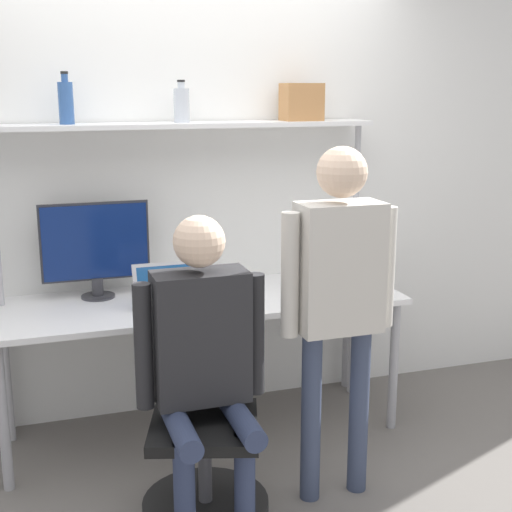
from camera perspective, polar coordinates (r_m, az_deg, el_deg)
ground_plane at (r=3.74m, az=-2.88°, el=-16.19°), size 12.00×12.00×0.00m
wall_back at (r=4.02m, az=-6.01°, el=6.27°), size 8.00×0.06×2.70m
desk at (r=3.80m, az=-4.52°, el=-4.38°), size 2.13×0.71×0.75m
shelf_unit at (r=3.83m, az=-5.46°, el=7.61°), size 2.03×0.29×1.66m
monitor at (r=3.81m, az=-12.73°, el=0.82°), size 0.56×0.18×0.51m
laptop at (r=3.59m, az=-6.93°, el=-3.30°), size 0.35×0.24×0.23m
cell_phone at (r=3.64m, az=-2.53°, el=-3.93°), size 0.07×0.15×0.01m
office_chair at (r=3.27m, az=-4.08°, el=-15.41°), size 0.57×0.57×0.89m
person_seated at (r=3.02m, az=-4.26°, el=-7.27°), size 0.57×0.47×1.34m
person_standing at (r=3.11m, az=6.64°, el=-2.12°), size 0.53×0.22×1.60m
bottle_clear at (r=3.81m, az=-5.98°, el=11.96°), size 0.08×0.08×0.22m
bottle_blue at (r=3.73m, az=-14.96°, el=11.82°), size 0.07×0.07×0.26m
storage_box at (r=4.01m, az=3.66°, el=12.20°), size 0.21×0.16×0.20m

